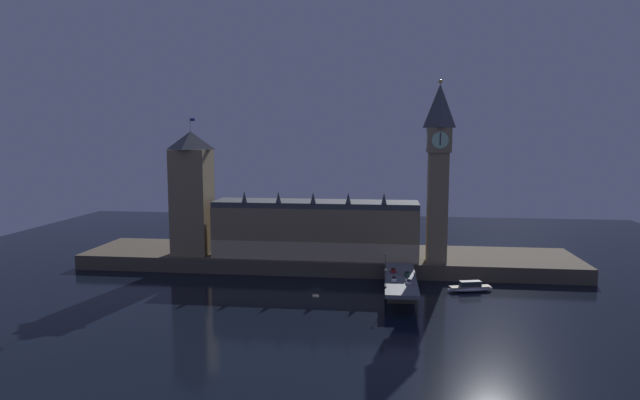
# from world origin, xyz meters

# --- Properties ---
(ground_plane) EXTENTS (400.00, 400.00, 0.00)m
(ground_plane) POSITION_xyz_m (0.00, 0.00, 0.00)
(ground_plane) COLOR black
(embankment) EXTENTS (220.00, 42.00, 6.39)m
(embankment) POSITION_xyz_m (0.00, 39.00, 3.19)
(embankment) COLOR brown
(embankment) RESTS_ON ground_plane
(parliament_hall) EXTENTS (88.91, 20.10, 29.13)m
(parliament_hall) POSITION_xyz_m (-3.93, 30.38, 18.48)
(parliament_hall) COLOR #8E7A56
(parliament_hall) RESTS_ON embankment
(clock_tower) EXTENTS (10.03, 10.14, 75.21)m
(clock_tower) POSITION_xyz_m (47.77, 25.54, 46.27)
(clock_tower) COLOR #8E7A56
(clock_tower) RESTS_ON embankment
(victoria_tower) EXTENTS (16.10, 16.10, 60.60)m
(victoria_tower) POSITION_xyz_m (-59.48, 29.39, 33.83)
(victoria_tower) COLOR #8E7A56
(victoria_tower) RESTS_ON embankment
(bridge) EXTENTS (11.46, 46.00, 7.10)m
(bridge) POSITION_xyz_m (32.14, -5.00, 5.25)
(bridge) COLOR slate
(bridge) RESTS_ON ground_plane
(car_northbound_lead) EXTENTS (1.91, 3.80, 1.59)m
(car_northbound_lead) POSITION_xyz_m (29.61, 2.37, 7.84)
(car_northbound_lead) COLOR red
(car_northbound_lead) RESTS_ON bridge
(car_northbound_trail) EXTENTS (1.97, 4.24, 1.52)m
(car_northbound_trail) POSITION_xyz_m (29.61, -10.46, 7.81)
(car_northbound_trail) COLOR silver
(car_northbound_trail) RESTS_ON bridge
(car_southbound_lead) EXTENTS (1.87, 4.20, 1.39)m
(car_southbound_lead) POSITION_xyz_m (34.66, -13.19, 7.75)
(car_southbound_lead) COLOR white
(car_southbound_lead) RESTS_ON bridge
(car_southbound_trail) EXTENTS (1.91, 4.53, 1.39)m
(car_southbound_trail) POSITION_xyz_m (34.66, -1.58, 7.75)
(car_southbound_trail) COLOR #235633
(car_southbound_trail) RESTS_ON bridge
(pedestrian_mid_walk) EXTENTS (0.38, 0.38, 1.71)m
(pedestrian_mid_walk) POSITION_xyz_m (37.18, -3.43, 8.01)
(pedestrian_mid_walk) COLOR black
(pedestrian_mid_walk) RESTS_ON bridge
(street_lamp_near) EXTENTS (1.34, 0.60, 6.81)m
(street_lamp_near) POSITION_xyz_m (26.69, -19.72, 11.36)
(street_lamp_near) COLOR #2D3333
(street_lamp_near) RESTS_ON bridge
(street_lamp_far) EXTENTS (1.34, 0.60, 6.18)m
(street_lamp_far) POSITION_xyz_m (26.69, 9.72, 10.97)
(street_lamp_far) COLOR #2D3333
(street_lamp_far) RESTS_ON bridge
(boat_downstream) EXTENTS (18.40, 8.68, 4.05)m
(boat_downstream) POSITION_xyz_m (58.73, 4.27, 1.48)
(boat_downstream) COLOR white
(boat_downstream) RESTS_ON ground_plane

